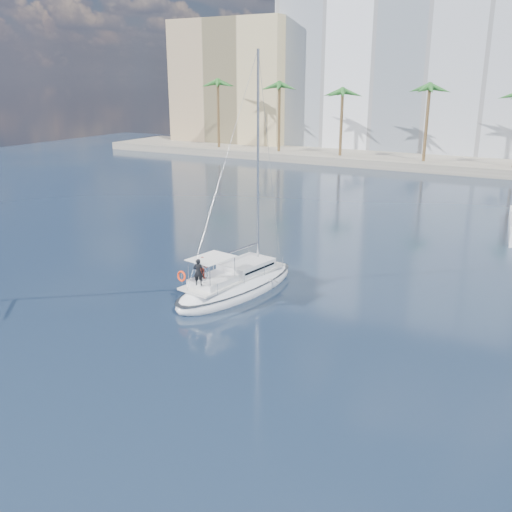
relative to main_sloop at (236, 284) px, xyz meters
The scene contains 8 objects.
ground 5.06m from the main_sloop, 44.01° to the right, with size 160.00×160.00×0.00m, color black.
quay 57.62m from the main_sloop, 86.40° to the left, with size 120.00×14.00×1.20m, color gray.
building_modern 71.30m from the main_sloop, 96.87° to the left, with size 42.00×16.00×28.00m, color white.
building_tan_left 76.64m from the main_sloop, 120.37° to the left, with size 22.00×14.00×22.00m, color tan.
palm_left 62.30m from the main_sloop, 119.59° to the left, with size 3.60×3.60×12.30m.
palm_centre 54.51m from the main_sloop, 86.13° to the left, with size 3.60×3.60×12.30m.
main_sloop is the anchor object (origin of this frame).
seagull 2.05m from the main_sloop, 40.11° to the left, with size 1.16×0.50×0.21m.
Camera 1 is at (13.04, -23.99, 12.37)m, focal length 40.00 mm.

